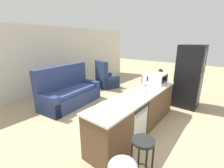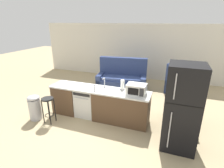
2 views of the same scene
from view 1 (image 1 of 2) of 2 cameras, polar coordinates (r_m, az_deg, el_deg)
name	(u,v)px [view 1 (image 1 of 2)]	position (r m, az deg, el deg)	size (l,w,h in m)	color
ground_plane	(134,132)	(3.69, 8.24, -17.59)	(24.00, 24.00, 0.00)	tan
wall_back	(46,60)	(6.47, -23.95, 8.26)	(10.00, 0.06, 2.60)	silver
kitchen_counter	(140,112)	(3.67, 10.44, -10.39)	(2.94, 0.66, 0.90)	brown
dishwasher	(128,120)	(3.29, 6.28, -13.50)	(0.58, 0.61, 0.84)	silver
stove_range	(154,86)	(5.66, 15.74, -0.72)	(0.76, 0.68, 0.90)	black
refrigerator	(189,77)	(5.24, 27.25, 2.51)	(0.72, 0.73, 1.93)	black
microwave	(158,78)	(4.31, 17.18, 2.03)	(0.50, 0.37, 0.28)	white
sink_faucet	(135,86)	(3.53, 8.80, -0.66)	(0.07, 0.18, 0.30)	silver
paper_towel_roll	(144,81)	(4.00, 12.27, 1.26)	(0.14, 0.14, 0.28)	#4C4C51
soap_bottle	(146,93)	(3.27, 12.72, -3.33)	(0.06, 0.06, 0.18)	silver
kettle	(161,71)	(5.65, 18.00, 4.64)	(0.21, 0.17, 0.19)	black
bar_stool	(143,152)	(2.35, 11.58, -24.12)	(0.32, 0.32, 0.74)	black
couch	(68,92)	(5.16, -16.27, -3.09)	(2.10, 1.14, 1.27)	navy
armchair	(105,80)	(6.76, -2.52, 1.70)	(1.05, 1.08, 1.20)	navy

